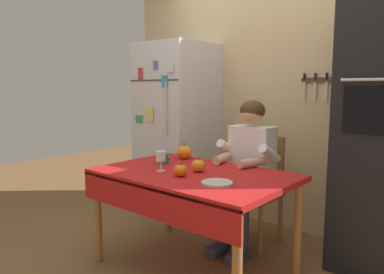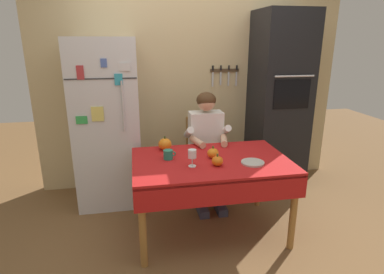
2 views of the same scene
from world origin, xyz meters
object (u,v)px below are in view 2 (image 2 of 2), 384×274
at_px(wine_glass, 192,155).
at_px(pumpkin_medium, 165,144).
at_px(serving_tray, 253,163).
at_px(refrigerator, 108,123).
at_px(pumpkin_small, 213,153).
at_px(wall_oven, 278,103).
at_px(seated_person, 207,140).
at_px(pumpkin_large, 217,161).
at_px(dining_table, 211,169).
at_px(coffee_mug, 168,155).
at_px(chair_behind_person, 203,153).

height_order(wine_glass, pumpkin_medium, wine_glass).
xyz_separation_m(pumpkin_medium, serving_tray, (0.71, -0.50, -0.05)).
height_order(refrigerator, pumpkin_small, refrigerator).
xyz_separation_m(wall_oven, seated_person, (-0.95, -0.32, -0.31)).
bearing_deg(wine_glass, serving_tray, -3.11).
xyz_separation_m(refrigerator, serving_tray, (1.28, -1.03, -0.15)).
height_order(wine_glass, pumpkin_large, wine_glass).
height_order(pumpkin_large, pumpkin_medium, pumpkin_medium).
height_order(refrigerator, wall_oven, wall_oven).
height_order(dining_table, pumpkin_small, pumpkin_small).
distance_m(pumpkin_medium, serving_tray, 0.87).
bearing_deg(dining_table, pumpkin_small, 62.34).
xyz_separation_m(refrigerator, wine_glass, (0.75, -1.00, -0.05)).
distance_m(dining_table, coffee_mug, 0.41).
relative_size(wall_oven, pumpkin_small, 18.51).
height_order(refrigerator, chair_behind_person, refrigerator).
distance_m(wall_oven, serving_tray, 1.32).
bearing_deg(dining_table, refrigerator, 137.09).
height_order(refrigerator, wine_glass, refrigerator).
bearing_deg(chair_behind_person, serving_tray, -75.92).
bearing_deg(pumpkin_medium, pumpkin_small, -36.85).
relative_size(wine_glass, pumpkin_medium, 1.09).
distance_m(chair_behind_person, serving_tray, 0.99).
relative_size(coffee_mug, wine_glass, 0.75).
bearing_deg(pumpkin_medium, pumpkin_large, -50.94).
bearing_deg(dining_table, wine_glass, -149.66).
xyz_separation_m(refrigerator, coffee_mug, (0.57, -0.79, -0.12)).
distance_m(chair_behind_person, wine_glass, 1.01).
bearing_deg(refrigerator, serving_tray, -38.65).
bearing_deg(serving_tray, chair_behind_person, 104.08).
xyz_separation_m(dining_table, chair_behind_person, (0.10, 0.79, -0.14)).
distance_m(dining_table, serving_tray, 0.37).
bearing_deg(serving_tray, coffee_mug, 161.33).
xyz_separation_m(chair_behind_person, seated_person, (-0.00, -0.19, 0.23)).
height_order(chair_behind_person, pumpkin_medium, chair_behind_person).
height_order(dining_table, chair_behind_person, chair_behind_person).
xyz_separation_m(dining_table, seated_person, (0.10, 0.60, 0.08)).
bearing_deg(wall_oven, seated_person, -161.46).
xyz_separation_m(chair_behind_person, pumpkin_medium, (-0.48, -0.44, 0.29)).
xyz_separation_m(chair_behind_person, coffee_mug, (-0.48, -0.70, 0.27)).
bearing_deg(pumpkin_small, coffee_mug, 173.32).
height_order(chair_behind_person, pumpkin_large, chair_behind_person).
xyz_separation_m(wine_glass, pumpkin_small, (0.22, 0.16, -0.06)).
height_order(refrigerator, pumpkin_medium, refrigerator).
bearing_deg(dining_table, serving_tray, -23.28).
xyz_separation_m(wall_oven, coffee_mug, (-1.43, -0.83, -0.27)).
distance_m(dining_table, pumpkin_small, 0.14).
bearing_deg(seated_person, dining_table, -99.32).
relative_size(pumpkin_large, pumpkin_small, 0.94).
bearing_deg(coffee_mug, pumpkin_medium, 90.81).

